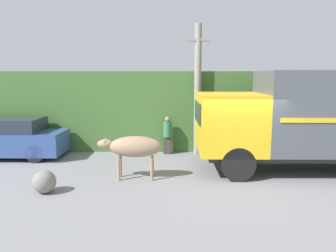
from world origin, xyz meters
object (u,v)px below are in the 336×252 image
object	(u,v)px
brown_cow	(134,147)
parked_suv	(8,139)
roadside_rock	(44,182)
cargo_truck	(309,117)
utility_pole	(198,88)
pedestrian_on_hill	(167,134)

from	to	relation	value
brown_cow	parked_suv	xyz separation A→B (m)	(-5.21, 2.61, -0.25)
roadside_rock	cargo_truck	bearing A→B (deg)	15.15
parked_suv	roadside_rock	size ratio (longest dim) A/B	6.86
cargo_truck	parked_suv	xyz separation A→B (m)	(-10.89, 1.73, -1.07)
cargo_truck	utility_pole	world-z (taller)	utility_pole
cargo_truck	roadside_rock	bearing A→B (deg)	-167.75
cargo_truck	pedestrian_on_hill	size ratio (longest dim) A/B	4.50
parked_suv	utility_pole	world-z (taller)	utility_pole
parked_suv	pedestrian_on_hill	bearing A→B (deg)	2.09
utility_pole	roadside_rock	size ratio (longest dim) A/B	8.21
brown_cow	pedestrian_on_hill	distance (m)	3.45
brown_cow	roadside_rock	size ratio (longest dim) A/B	3.15
cargo_truck	brown_cow	bearing A→B (deg)	-174.08
utility_pole	roadside_rock	distance (m)	6.91
cargo_truck	roadside_rock	distance (m)	8.43
brown_cow	roadside_rock	bearing A→B (deg)	-151.12
cargo_truck	parked_suv	size ratio (longest dim) A/B	1.59
parked_suv	pedestrian_on_hill	world-z (taller)	parked_suv
pedestrian_on_hill	utility_pole	distance (m)	2.22
cargo_truck	brown_cow	xyz separation A→B (m)	(-5.68, -0.88, -0.83)
brown_cow	parked_suv	size ratio (longest dim) A/B	0.46
parked_suv	cargo_truck	bearing A→B (deg)	-13.23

